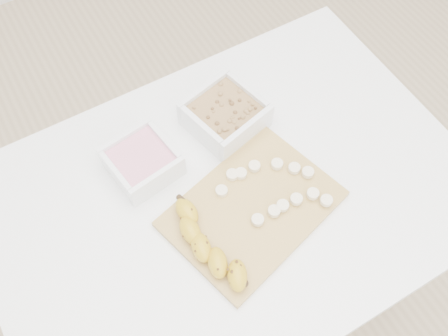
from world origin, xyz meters
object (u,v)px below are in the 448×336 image
table (231,212)px  banana (210,246)px  bowl_yogurt (142,161)px  cutting_board (252,209)px  bowl_granola (225,115)px

table → banana: banana is taller
table → bowl_yogurt: (-0.13, 0.14, 0.13)m
table → cutting_board: 0.12m
bowl_yogurt → banana: (0.03, -0.24, 0.00)m
banana → table: bearing=46.6°
table → cutting_board: size_ratio=3.00×
table → cutting_board: bearing=-73.1°
bowl_granola → table: bearing=-116.0°
bowl_granola → bowl_yogurt: bearing=-176.3°
bowl_yogurt → bowl_granola: size_ratio=0.83×
bowl_yogurt → bowl_granola: bearing=3.7°
bowl_yogurt → banana: bearing=-82.8°
cutting_board → table: bearing=106.9°
banana → bowl_granola: bearing=59.1°
bowl_granola → banana: 0.31m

